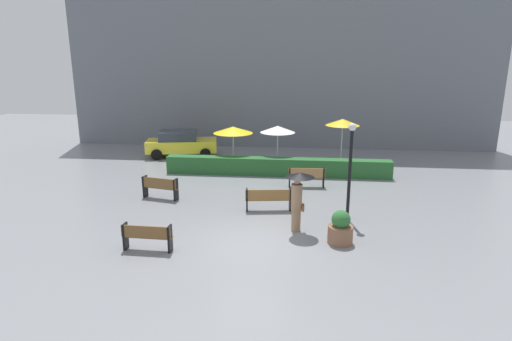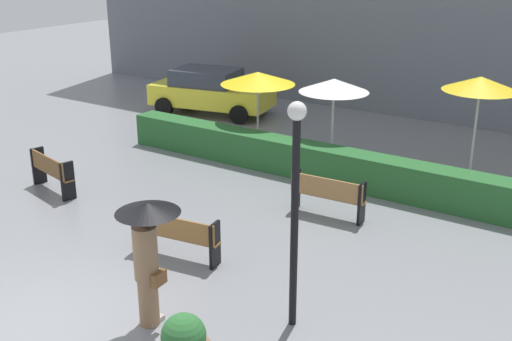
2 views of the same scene
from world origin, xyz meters
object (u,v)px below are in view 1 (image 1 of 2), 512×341
Objects in this scene: planter_pot at (340,229)px; pedestrian_with_umbrella at (298,193)px; patio_umbrella_white at (278,129)px; lamp_post at (350,161)px; patio_umbrella_yellow at (233,130)px; parked_car at (181,143)px; bench_far_left at (160,186)px; bench_near_left at (147,235)px; patio_umbrella_yellow_far at (343,122)px; bench_back_row at (307,176)px; bench_mid_center at (269,198)px.

pedestrian_with_umbrella is at bearing 148.46° from planter_pot.
pedestrian_with_umbrella is 8.60m from patio_umbrella_white.
planter_pot is at bearing -31.54° from pedestrian_with_umbrella.
patio_umbrella_white is at bearing 112.89° from lamp_post.
parked_car is at bearing 145.75° from patio_umbrella_yellow.
patio_umbrella_white is (4.68, 5.59, 1.62)m from bench_far_left.
patio_umbrella_yellow_far is at bearing 59.22° from bench_near_left.
bench_far_left is at bearing 168.07° from lamp_post.
bench_near_left is at bearing -124.11° from bench_back_row.
patio_umbrella_yellow reaches higher than planter_pot.
bench_far_left is 6.22m from patio_umbrella_yellow.
planter_pot is at bearing -27.24° from bench_far_left.
bench_near_left is 0.44× the size of lamp_post.
patio_umbrella_white is 0.53× the size of parked_car.
lamp_post is at bearing -69.57° from bench_back_row.
lamp_post is 1.54× the size of patio_umbrella_white.
patio_umbrella_white reaches higher than planter_pot.
bench_far_left is at bearing 104.13° from bench_near_left.
bench_back_row is 0.65× the size of patio_umbrella_yellow_far.
parked_car is (-9.50, 1.44, -1.63)m from patio_umbrella_yellow_far.
planter_pot is 0.49× the size of patio_umbrella_yellow.
bench_near_left is 10.72m from patio_umbrella_yellow.
bench_back_row is 0.73× the size of patio_umbrella_white.
planter_pot is at bearing -61.79° from patio_umbrella_yellow.
planter_pot is at bearing -80.20° from bench_back_row.
patio_umbrella_white is at bearing -22.22° from parked_car.
patio_umbrella_yellow is 4.58m from parked_car.
bench_far_left is at bearing -112.30° from patio_umbrella_yellow.
parked_car is at bearing 123.47° from pedestrian_with_umbrella.
bench_mid_center is at bearing 49.02° from bench_near_left.
lamp_post reaches higher than patio_umbrella_white.
parked_car is (-7.58, 5.67, 0.27)m from bench_back_row.
bench_near_left is 5.13m from bench_far_left.
bench_near_left is 0.67× the size of patio_umbrella_white.
bench_mid_center is at bearing -69.53° from patio_umbrella_yellow.
planter_pot is (1.06, -6.13, -0.06)m from bench_back_row.
patio_umbrella_white is (-2.61, 9.34, 1.69)m from planter_pot.
patio_umbrella_yellow is 0.97× the size of patio_umbrella_white.
bench_near_left is 5.15m from pedestrian_with_umbrella.
bench_mid_center is 1.64× the size of planter_pot.
patio_umbrella_white is at bearing 50.05° from bench_far_left.
bench_mid_center is 0.81× the size of patio_umbrella_yellow.
patio_umbrella_yellow_far reaches higher than bench_near_left.
patio_umbrella_yellow_far is (2.27, 9.50, 1.08)m from pedestrian_with_umbrella.
lamp_post is at bearing -67.11° from patio_umbrella_white.
bench_far_left is at bearing -140.96° from patio_umbrella_yellow_far.
planter_pot is (7.29, -3.75, -0.07)m from bench_far_left.
planter_pot is 10.71m from patio_umbrella_yellow.
patio_umbrella_white is 6.65m from parked_car.
patio_umbrella_yellow_far is (6.90, 11.58, 1.94)m from bench_near_left.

